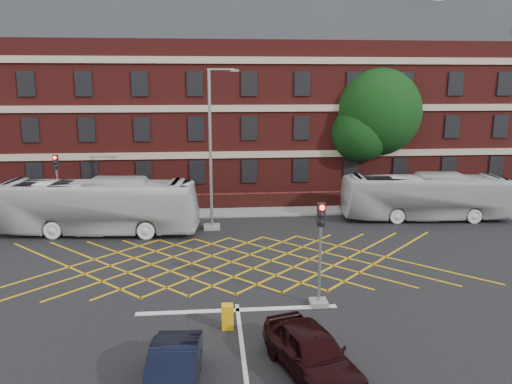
{
  "coord_description": "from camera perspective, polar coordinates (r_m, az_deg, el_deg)",
  "views": [
    {
      "loc": [
        -0.94,
        -21.85,
        8.82
      ],
      "look_at": [
        1.19,
        1.5,
        3.71
      ],
      "focal_mm": 35.0,
      "sensor_mm": 36.0,
      "label": 1
    }
  ],
  "objects": [
    {
      "name": "ground",
      "position": [
        23.58,
        -2.59,
        -9.67
      ],
      "size": [
        120.0,
        120.0,
        0.0
      ],
      "primitive_type": "plane",
      "color": "black",
      "rests_on": "ground"
    },
    {
      "name": "victorian_building",
      "position": [
        43.88,
        -3.74,
        10.98
      ],
      "size": [
        51.0,
        12.17,
        20.4
      ],
      "color": "#5A1917",
      "rests_on": "ground"
    },
    {
      "name": "boundary_wall",
      "position": [
        35.83,
        -3.58,
        -1.07
      ],
      "size": [
        56.0,
        0.5,
        1.1
      ],
      "primitive_type": "cube",
      "color": "#4D1714",
      "rests_on": "ground"
    },
    {
      "name": "far_pavement",
      "position": [
        34.98,
        -3.52,
        -2.23
      ],
      "size": [
        60.0,
        3.0,
        0.12
      ],
      "primitive_type": "cube",
      "color": "slate",
      "rests_on": "ground"
    },
    {
      "name": "box_junction_hatching",
      "position": [
        25.44,
        -2.81,
        -7.98
      ],
      "size": [
        8.22,
        8.22,
        0.02
      ],
      "primitive_type": "cube",
      "rotation": [
        0.0,
        0.0,
        0.79
      ],
      "color": "#CC990C",
      "rests_on": "ground"
    },
    {
      "name": "stop_line",
      "position": [
        20.38,
        -2.12,
        -13.32
      ],
      "size": [
        8.0,
        0.3,
        0.02
      ],
      "primitive_type": "cube",
      "color": "silver",
      "rests_on": "ground"
    },
    {
      "name": "bus_left",
      "position": [
        31.21,
        -17.65,
        -1.57
      ],
      "size": [
        12.1,
        4.01,
        3.31
      ],
      "primitive_type": "imported",
      "rotation": [
        0.0,
        0.0,
        1.47
      ],
      "color": "silver",
      "rests_on": "ground"
    },
    {
      "name": "bus_right",
      "position": [
        34.71,
        18.73,
        -0.51
      ],
      "size": [
        11.06,
        3.4,
        3.03
      ],
      "primitive_type": "imported",
      "rotation": [
        0.0,
        0.0,
        1.49
      ],
      "color": "#BABBBF",
      "rests_on": "ground"
    },
    {
      "name": "car_navy",
      "position": [
        15.45,
        -9.48,
        -19.71
      ],
      "size": [
        1.65,
        4.15,
        1.34
      ],
      "primitive_type": "imported",
      "rotation": [
        0.0,
        0.0,
        -0.06
      ],
      "color": "black",
      "rests_on": "ground"
    },
    {
      "name": "car_maroon",
      "position": [
        16.19,
        6.39,
        -17.68
      ],
      "size": [
        2.98,
        4.73,
        1.5
      ],
      "primitive_type": "imported",
      "rotation": [
        0.0,
        0.0,
        0.3
      ],
      "color": "black",
      "rests_on": "ground"
    },
    {
      "name": "deciduous_tree",
      "position": [
        40.84,
        13.54,
        8.21
      ],
      "size": [
        7.34,
        6.95,
        10.12
      ],
      "color": "black",
      "rests_on": "ground"
    },
    {
      "name": "traffic_light_near",
      "position": [
        20.27,
        7.3,
        -8.17
      ],
      "size": [
        0.7,
        0.7,
        4.27
      ],
      "color": "slate",
      "rests_on": "ground"
    },
    {
      "name": "traffic_light_far",
      "position": [
        35.39,
        -21.65,
        -0.08
      ],
      "size": [
        0.7,
        0.7,
        4.27
      ],
      "color": "slate",
      "rests_on": "ground"
    },
    {
      "name": "street_lamp",
      "position": [
        30.43,
        -5.06,
        1.97
      ],
      "size": [
        2.25,
        1.0,
        9.67
      ],
      "color": "slate",
      "rests_on": "ground"
    },
    {
      "name": "direction_signs",
      "position": [
        35.74,
        -23.42,
        -0.75
      ],
      "size": [
        1.1,
        0.16,
        2.2
      ],
      "color": "gray",
      "rests_on": "ground"
    },
    {
      "name": "utility_cabinet",
      "position": [
        18.84,
        -3.28,
        -14.03
      ],
      "size": [
        0.42,
        0.37,
        0.94
      ],
      "primitive_type": "cube",
      "color": "#E6A30D",
      "rests_on": "ground"
    }
  ]
}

